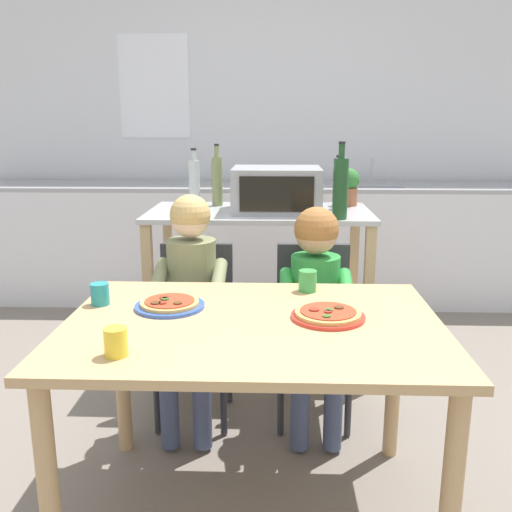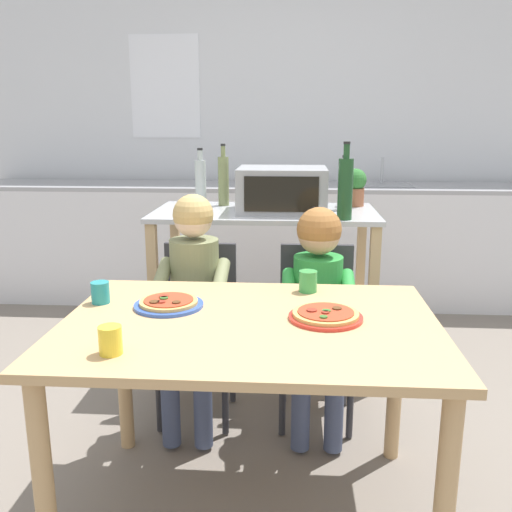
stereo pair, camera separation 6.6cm
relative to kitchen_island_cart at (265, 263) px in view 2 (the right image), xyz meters
name	(u,v)px [view 2 (the right image)]	position (x,y,z in m)	size (l,w,h in m)	color
ground_plane	(266,373)	(0.02, -0.09, -0.62)	(11.50, 11.50, 0.00)	slate
back_wall_tiled	(278,125)	(0.01, 1.70, 0.73)	(5.18, 0.13, 2.70)	silver
kitchen_counter	(275,243)	(0.02, 1.29, -0.16)	(4.66, 0.60, 1.11)	silver
kitchen_island_cart	(265,263)	(0.00, 0.00, 0.00)	(1.20, 0.64, 0.91)	#B7BABF
toaster_oven	(282,190)	(0.09, -0.02, 0.41)	(0.46, 0.39, 0.23)	#999BA0
bottle_clear_vinegar	(201,182)	(-0.37, 0.13, 0.43)	(0.06, 0.06, 0.33)	#ADB7B2
bottle_brown_beer	(345,187)	(0.43, 0.06, 0.42)	(0.06, 0.06, 0.29)	#1E4723
bottle_tall_green_wine	(345,188)	(0.40, -0.25, 0.45)	(0.07, 0.07, 0.38)	#1E4723
bottle_squat_spirits	(223,180)	(-0.25, 0.17, 0.44)	(0.06, 0.06, 0.35)	olive
potted_herb_plant	(355,186)	(0.50, 0.20, 0.41)	(0.13, 0.13, 0.21)	#9E5B3D
dining_table	(250,349)	(0.02, -1.24, 0.02)	(1.26, 0.90, 0.74)	tan
dining_chair_left	(198,318)	(-0.29, -0.52, -0.14)	(0.36, 0.36, 0.81)	#333338
dining_chair_right	(316,320)	(0.27, -0.51, -0.14)	(0.36, 0.36, 0.81)	#333338
child_in_olive_shirt	(193,287)	(-0.29, -0.64, 0.05)	(0.32, 0.42, 1.05)	#424C6B
child_in_green_shirt	(318,291)	(0.27, -0.63, 0.04)	(0.32, 0.42, 1.00)	#424C6B
pizza_plate_blue_rimmed	(169,303)	(-0.29, -1.11, 0.13)	(0.25, 0.25, 0.03)	#3356B7
pizza_plate_red_rimmed	(326,315)	(0.27, -1.20, 0.13)	(0.25, 0.25, 0.03)	red
drinking_cup_yellow	(110,340)	(-0.36, -1.53, 0.16)	(0.07, 0.07, 0.08)	yellow
drinking_cup_teal	(100,292)	(-0.54, -1.08, 0.16)	(0.07, 0.07, 0.08)	teal
drinking_cup_green	(308,281)	(0.22, -0.89, 0.16)	(0.07, 0.07, 0.08)	green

